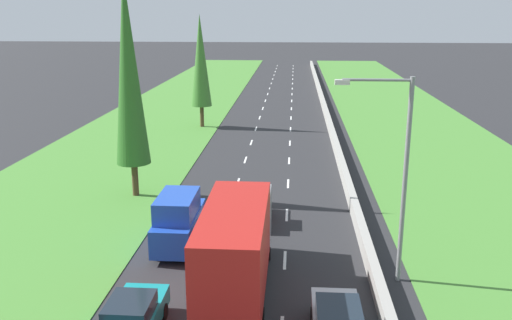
{
  "coord_description": "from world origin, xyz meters",
  "views": [
    {
      "loc": [
        2.05,
        -2.94,
        11.53
      ],
      "look_at": [
        -0.57,
        34.33,
        1.29
      ],
      "focal_mm": 38.23,
      "sensor_mm": 36.0,
      "label": 1
    }
  ],
  "objects_px": {
    "teal_sedan_left_lane": "(132,320)",
    "blue_van_left_lane": "(179,221)",
    "red_box_truck_centre_lane": "(237,248)",
    "street_light_mast": "(398,167)",
    "poplar_tree_second": "(128,71)",
    "red_hatchback_centre_lane": "(253,207)",
    "poplar_tree_third": "(201,61)"
  },
  "relations": [
    {
      "from": "red_box_truck_centre_lane",
      "to": "street_light_mast",
      "type": "relative_size",
      "value": 1.04
    },
    {
      "from": "red_box_truck_centre_lane",
      "to": "red_hatchback_centre_lane",
      "type": "distance_m",
      "value": 8.57
    },
    {
      "from": "red_box_truck_centre_lane",
      "to": "blue_van_left_lane",
      "type": "bearing_deg",
      "value": 126.01
    },
    {
      "from": "teal_sedan_left_lane",
      "to": "blue_van_left_lane",
      "type": "relative_size",
      "value": 0.92
    },
    {
      "from": "red_box_truck_centre_lane",
      "to": "poplar_tree_second",
      "type": "height_order",
      "value": "poplar_tree_second"
    },
    {
      "from": "poplar_tree_second",
      "to": "poplar_tree_third",
      "type": "bearing_deg",
      "value": 88.17
    },
    {
      "from": "poplar_tree_second",
      "to": "red_box_truck_centre_lane",
      "type": "bearing_deg",
      "value": -57.47
    },
    {
      "from": "red_box_truck_centre_lane",
      "to": "blue_van_left_lane",
      "type": "xyz_separation_m",
      "value": [
        -3.44,
        4.73,
        -0.78
      ]
    },
    {
      "from": "poplar_tree_second",
      "to": "teal_sedan_left_lane",
      "type": "bearing_deg",
      "value": -74.37
    },
    {
      "from": "teal_sedan_left_lane",
      "to": "poplar_tree_third",
      "type": "xyz_separation_m",
      "value": [
        -3.71,
        37.54,
        5.89
      ]
    },
    {
      "from": "teal_sedan_left_lane",
      "to": "poplar_tree_third",
      "type": "bearing_deg",
      "value": 95.65
    },
    {
      "from": "teal_sedan_left_lane",
      "to": "poplar_tree_second",
      "type": "relative_size",
      "value": 0.32
    },
    {
      "from": "teal_sedan_left_lane",
      "to": "poplar_tree_third",
      "type": "distance_m",
      "value": 38.18
    },
    {
      "from": "teal_sedan_left_lane",
      "to": "red_hatchback_centre_lane",
      "type": "distance_m",
      "value": 12.37
    },
    {
      "from": "poplar_tree_third",
      "to": "red_box_truck_centre_lane",
      "type": "bearing_deg",
      "value": -78.11
    },
    {
      "from": "red_hatchback_centre_lane",
      "to": "poplar_tree_third",
      "type": "bearing_deg",
      "value": 105.7
    },
    {
      "from": "red_box_truck_centre_lane",
      "to": "poplar_tree_third",
      "type": "xyz_separation_m",
      "value": [
        -7.19,
        34.13,
        4.52
      ]
    },
    {
      "from": "poplar_tree_second",
      "to": "poplar_tree_third",
      "type": "height_order",
      "value": "poplar_tree_second"
    },
    {
      "from": "red_box_truck_centre_lane",
      "to": "teal_sedan_left_lane",
      "type": "distance_m",
      "value": 5.05
    },
    {
      "from": "red_box_truck_centre_lane",
      "to": "poplar_tree_third",
      "type": "relative_size",
      "value": 0.83
    },
    {
      "from": "blue_van_left_lane",
      "to": "teal_sedan_left_lane",
      "type": "bearing_deg",
      "value": -90.23
    },
    {
      "from": "poplar_tree_third",
      "to": "street_light_mast",
      "type": "bearing_deg",
      "value": -66.85
    },
    {
      "from": "red_hatchback_centre_lane",
      "to": "red_box_truck_centre_lane",
      "type": "bearing_deg",
      "value": -90.22
    },
    {
      "from": "red_hatchback_centre_lane",
      "to": "street_light_mast",
      "type": "xyz_separation_m",
      "value": [
        6.57,
        -6.57,
        4.4
      ]
    },
    {
      "from": "street_light_mast",
      "to": "poplar_tree_second",
      "type": "bearing_deg",
      "value": 144.15
    },
    {
      "from": "street_light_mast",
      "to": "blue_van_left_lane",
      "type": "bearing_deg",
      "value": 164.2
    },
    {
      "from": "red_box_truck_centre_lane",
      "to": "poplar_tree_third",
      "type": "bearing_deg",
      "value": 101.89
    },
    {
      "from": "red_hatchback_centre_lane",
      "to": "poplar_tree_second",
      "type": "xyz_separation_m",
      "value": [
        -7.91,
        3.89,
        7.2
      ]
    },
    {
      "from": "street_light_mast",
      "to": "teal_sedan_left_lane",
      "type": "bearing_deg",
      "value": -152.29
    },
    {
      "from": "red_box_truck_centre_lane",
      "to": "blue_van_left_lane",
      "type": "relative_size",
      "value": 1.92
    },
    {
      "from": "red_box_truck_centre_lane",
      "to": "blue_van_left_lane",
      "type": "height_order",
      "value": "red_box_truck_centre_lane"
    },
    {
      "from": "street_light_mast",
      "to": "red_box_truck_centre_lane",
      "type": "bearing_deg",
      "value": -164.02
    }
  ]
}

